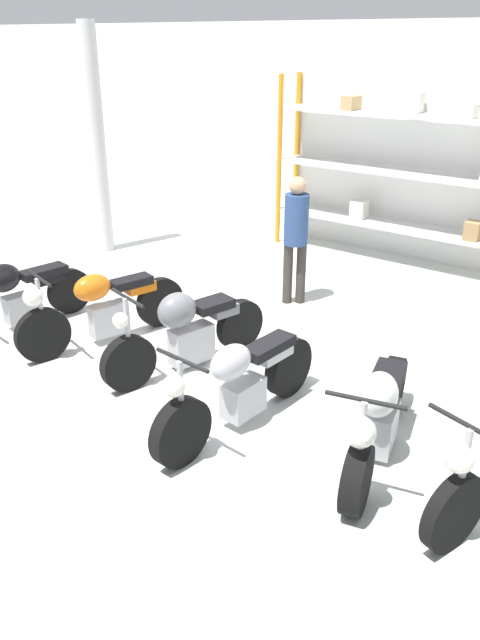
# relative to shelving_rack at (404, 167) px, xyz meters

# --- Properties ---
(ground_plane) EXTENTS (30.00, 30.00, 0.00)m
(ground_plane) POSITION_rel_shelving_rack_xyz_m (0.29, -5.02, -1.52)
(ground_plane) COLOR silver
(back_wall) EXTENTS (30.00, 0.08, 3.60)m
(back_wall) POSITION_rel_shelving_rack_xyz_m (0.29, 0.37, 0.28)
(back_wall) COLOR white
(back_wall) RESTS_ON ground_plane
(shelving_rack) EXTENTS (4.09, 0.63, 2.82)m
(shelving_rack) POSITION_rel_shelving_rack_xyz_m (0.00, 0.00, 0.00)
(shelving_rack) COLOR orange
(shelving_rack) RESTS_ON ground_plane
(support_pillar) EXTENTS (0.28, 0.28, 3.60)m
(support_pillar) POSITION_rel_shelving_rack_xyz_m (-4.24, -2.41, 0.28)
(support_pillar) COLOR silver
(support_pillar) RESTS_ON ground_plane
(motorcycle_black) EXTENTS (0.62, 2.06, 1.00)m
(motorcycle_black) POSITION_rel_shelving_rack_xyz_m (-2.70, -5.24, -1.07)
(motorcycle_black) COLOR black
(motorcycle_black) RESTS_ON ground_plane
(motorcycle_orange) EXTENTS (0.83, 2.12, 1.00)m
(motorcycle_orange) POSITION_rel_shelving_rack_xyz_m (-1.55, -4.88, -1.06)
(motorcycle_orange) COLOR black
(motorcycle_orange) RESTS_ON ground_plane
(motorcycle_grey) EXTENTS (0.78, 2.06, 1.04)m
(motorcycle_grey) POSITION_rel_shelving_rack_xyz_m (-0.33, -4.75, -1.07)
(motorcycle_grey) COLOR black
(motorcycle_grey) RESTS_ON ground_plane
(motorcycle_silver) EXTENTS (0.59, 2.15, 1.00)m
(motorcycle_silver) POSITION_rel_shelving_rack_xyz_m (0.81, -5.32, -1.08)
(motorcycle_silver) COLOR black
(motorcycle_silver) RESTS_ON ground_plane
(motorcycle_white) EXTENTS (0.80, 2.08, 0.98)m
(motorcycle_white) POSITION_rel_shelving_rack_xyz_m (2.04, -4.99, -1.11)
(motorcycle_white) COLOR black
(motorcycle_white) RESTS_ON ground_plane
(person_browsing) EXTENTS (0.45, 0.45, 1.74)m
(person_browsing) POSITION_rel_shelving_rack_xyz_m (-0.39, -2.46, -0.50)
(person_browsing) COLOR #38332D
(person_browsing) RESTS_ON ground_plane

